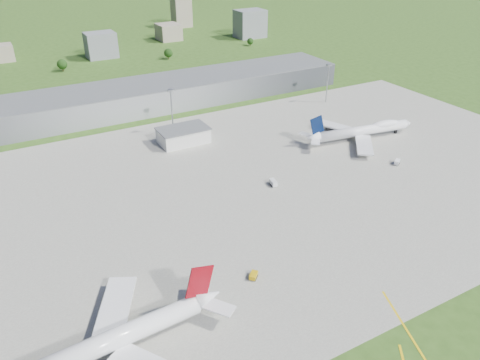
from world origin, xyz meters
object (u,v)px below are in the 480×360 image
airliner_blue_quad (363,131)px  airliner_red_twin (113,341)px  van_white_far (397,162)px  tug_yellow (254,276)px  van_white_near (273,183)px

airliner_blue_quad → airliner_red_twin: bearing=-145.3°
airliner_red_twin → van_white_far: airliner_red_twin is taller
tug_yellow → van_white_near: 65.08m
van_white_near → airliner_blue_quad: bearing=-64.3°
van_white_near → van_white_far: bearing=-90.7°
airliner_red_twin → van_white_near: size_ratio=12.90×
airliner_blue_quad → tug_yellow: (-112.75, -71.76, -3.95)m
tug_yellow → van_white_far: van_white_far is taller
tug_yellow → airliner_blue_quad: bearing=-10.8°
airliner_red_twin → van_white_far: bearing=-166.5°
airliner_red_twin → airliner_blue_quad: airliner_red_twin is taller
airliner_red_twin → airliner_blue_quad: 181.62m
airliner_blue_quad → van_white_far: 33.66m
van_white_near → van_white_far: 66.73m
van_white_near → van_white_far: (65.65, -11.97, -0.13)m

